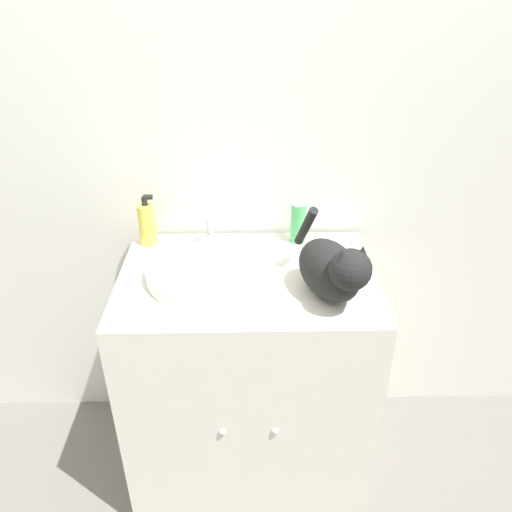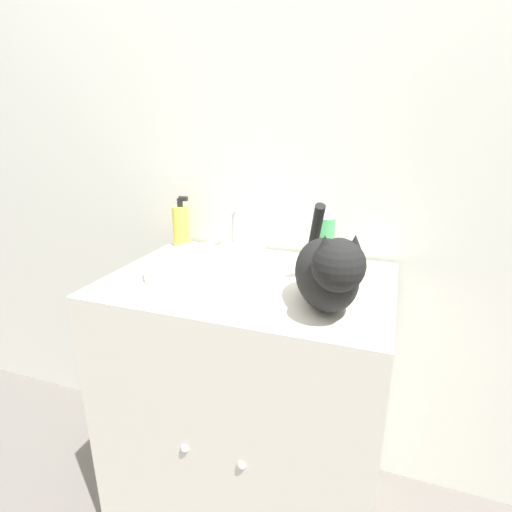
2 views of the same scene
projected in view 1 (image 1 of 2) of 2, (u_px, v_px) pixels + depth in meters
The scene contains 7 objects.
wall_back at pixel (247, 131), 1.70m from camera, with size 6.00×0.05×2.50m.
vanity_cabinet at pixel (249, 376), 1.82m from camera, with size 0.82×0.59×0.88m.
sink_basin at pixel (208, 270), 1.58m from camera, with size 0.39×0.39×0.04m.
faucet at pixel (211, 227), 1.73m from camera, with size 0.21×0.11×0.17m.
cat at pixel (334, 269), 1.44m from camera, with size 0.23×0.37×0.24m.
soap_bottle at pixel (148, 224), 1.74m from camera, with size 0.06×0.06×0.19m.
spray_bottle at pixel (299, 219), 1.75m from camera, with size 0.05×0.05×0.18m.
Camera 1 is at (-0.00, -1.06, 1.75)m, focal length 35.00 mm.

